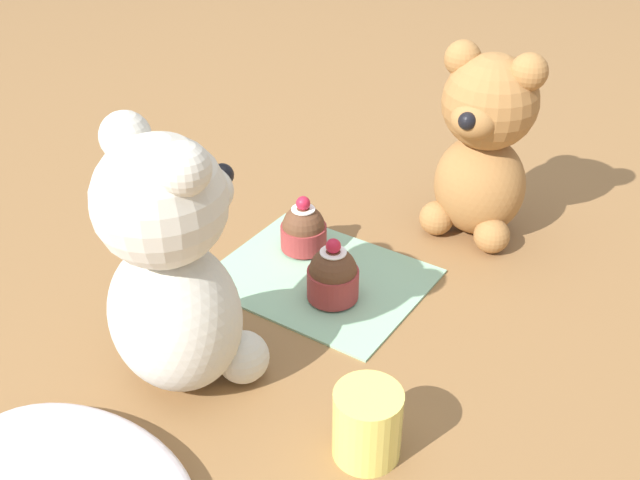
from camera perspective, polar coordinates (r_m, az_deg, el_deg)
name	(u,v)px	position (r m, az deg, el deg)	size (l,w,h in m)	color
ground_plane	(320,279)	(0.90, 0.00, -2.98)	(4.00, 4.00, 0.00)	olive
knitted_placemat	(320,277)	(0.90, 0.00, -2.82)	(0.24, 0.19, 0.01)	#8EBC99
teddy_bear_cream	(173,270)	(0.71, -11.12, -2.26)	(0.16, 0.15, 0.28)	beige
teddy_bear_tan	(483,145)	(0.95, 12.35, 7.07)	(0.13, 0.14, 0.25)	#A3703D
cupcake_near_cream_bear	(333,276)	(0.85, 0.99, -2.73)	(0.06, 0.06, 0.08)	#993333
cupcake_near_tan_bear	(304,230)	(0.94, -1.27, 0.79)	(0.06, 0.06, 0.07)	#993333
juice_glass	(367,424)	(0.68, 3.62, -13.80)	(0.06, 0.06, 0.07)	#EADB66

